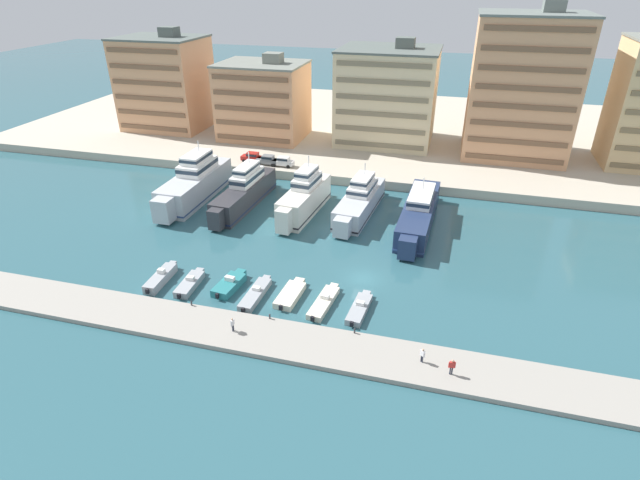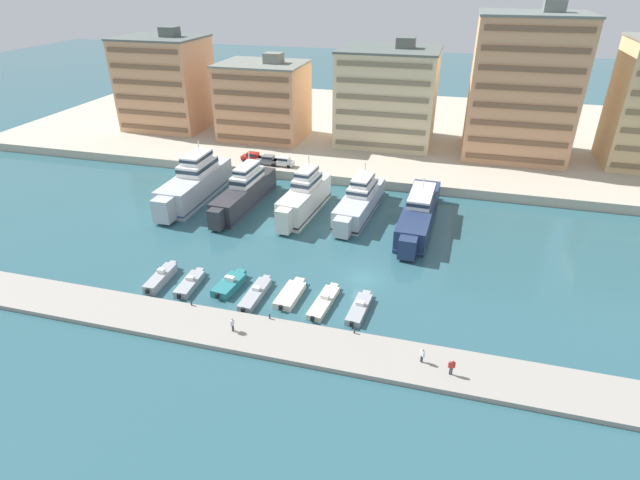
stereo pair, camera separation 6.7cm
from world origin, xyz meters
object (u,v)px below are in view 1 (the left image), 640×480
at_px(yacht_ivory_mid_left, 304,198).
at_px(car_white_mid_left, 283,161).
at_px(motorboat_grey_far_left, 161,278).
at_px(car_grey_left, 268,160).
at_px(pedestrian_far_side, 422,354).
at_px(car_red_far_left, 252,157).
at_px(motorboat_grey_left, 190,283).
at_px(motorboat_cream_center, 291,294).
at_px(yacht_silver_center_left, 360,201).
at_px(motorboat_grey_mid_right, 360,308).
at_px(pedestrian_mid_deck, 233,323).
at_px(yacht_silver_far_left, 195,183).
at_px(motorboat_teal_mid_left, 230,284).
at_px(yacht_navy_center, 419,213).
at_px(motorboat_grey_center_left, 256,294).
at_px(pedestrian_near_edge, 452,366).
at_px(yacht_charcoal_left, 244,192).
at_px(motorboat_cream_center_right, 324,302).

distance_m(yacht_ivory_mid_left, car_white_mid_left, 17.43).
xyz_separation_m(motorboat_grey_far_left, car_grey_left, (-0.35, 38.76, 2.05)).
height_order(car_white_mid_left, pedestrian_far_side, car_white_mid_left).
height_order(car_red_far_left, car_grey_left, same).
xyz_separation_m(motorboat_grey_left, motorboat_cream_center, (12.51, 1.02, -0.04)).
relative_size(yacht_silver_center_left, motorboat_grey_mid_right, 2.84).
bearing_deg(motorboat_grey_mid_right, pedestrian_mid_deck, -147.90).
distance_m(yacht_silver_far_left, pedestrian_far_side, 50.86).
bearing_deg(motorboat_teal_mid_left, yacht_ivory_mid_left, 83.38).
bearing_deg(yacht_navy_center, car_grey_left, 153.47).
height_order(motorboat_grey_left, car_red_far_left, car_red_far_left).
relative_size(yacht_navy_center, car_white_mid_left, 5.53).
distance_m(motorboat_grey_center_left, pedestrian_near_edge, 23.97).
xyz_separation_m(motorboat_teal_mid_left, motorboat_grey_mid_right, (16.07, -0.57, -0.12)).
xyz_separation_m(motorboat_grey_mid_right, pedestrian_near_edge, (10.28, -8.11, 1.18)).
relative_size(motorboat_grey_far_left, pedestrian_mid_deck, 4.17).
xyz_separation_m(yacht_ivory_mid_left, motorboat_cream_center, (5.09, -22.56, -2.27)).
bearing_deg(motorboat_cream_center, motorboat_grey_left, -175.35).
distance_m(yacht_silver_far_left, pedestrian_near_edge, 53.66).
bearing_deg(motorboat_grey_left, pedestrian_mid_deck, -38.93).
xyz_separation_m(yacht_charcoal_left, motorboat_grey_center_left, (11.25, -23.85, -1.99)).
bearing_deg(motorboat_teal_mid_left, car_grey_left, 103.52).
bearing_deg(motorboat_grey_center_left, motorboat_grey_mid_right, 1.72).
xyz_separation_m(car_grey_left, pedestrian_near_edge, (35.45, -46.49, -1.05)).
height_order(yacht_charcoal_left, motorboat_cream_center, yacht_charcoal_left).
bearing_deg(yacht_silver_far_left, motorboat_cream_center, -43.85).
relative_size(yacht_silver_center_left, motorboat_cream_center_right, 2.56).
distance_m(motorboat_cream_center_right, car_white_mid_left, 42.19).
relative_size(yacht_silver_far_left, motorboat_grey_mid_right, 3.14).
bearing_deg(yacht_navy_center, yacht_silver_center_left, 168.79).
height_order(pedestrian_mid_deck, pedestrian_far_side, pedestrian_mid_deck).
bearing_deg(motorboat_grey_left, car_red_far_left, 101.00).
xyz_separation_m(yacht_silver_far_left, motorboat_grey_mid_right, (32.69, -23.99, -2.37)).
relative_size(motorboat_cream_center, pedestrian_mid_deck, 3.97).
relative_size(motorboat_grey_center_left, pedestrian_mid_deck, 4.57).
bearing_deg(motorboat_grey_left, motorboat_grey_center_left, 0.19).
bearing_deg(pedestrian_mid_deck, motorboat_grey_center_left, 92.74).
bearing_deg(motorboat_grey_mid_right, motorboat_cream_center_right, 177.60).
height_order(motorboat_cream_center_right, pedestrian_mid_deck, pedestrian_mid_deck).
bearing_deg(car_red_far_left, pedestrian_mid_deck, -70.50).
bearing_deg(yacht_navy_center, yacht_charcoal_left, -179.56).
height_order(yacht_ivory_mid_left, motorboat_grey_far_left, yacht_ivory_mid_left).
bearing_deg(yacht_silver_center_left, car_grey_left, 147.43).
xyz_separation_m(motorboat_cream_center_right, car_grey_left, (-20.97, 38.20, 2.25)).
bearing_deg(yacht_charcoal_left, yacht_ivory_mid_left, -1.70).
relative_size(motorboat_grey_center_left, pedestrian_far_side, 4.64).
distance_m(yacht_silver_far_left, yacht_ivory_mid_left, 19.26).
bearing_deg(motorboat_grey_center_left, yacht_silver_center_left, 74.25).
height_order(motorboat_grey_left, pedestrian_near_edge, pedestrian_near_edge).
distance_m(yacht_silver_far_left, motorboat_grey_mid_right, 40.62).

